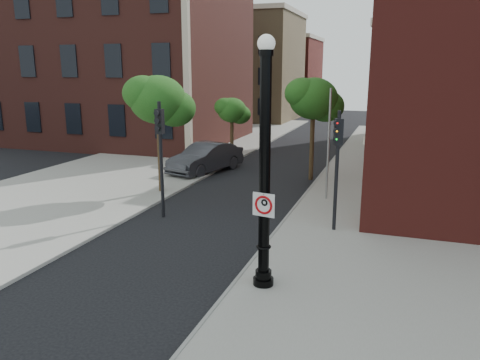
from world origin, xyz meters
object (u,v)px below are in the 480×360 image
at_px(no_parking_sign, 264,205).
at_px(traffic_signal_left, 160,140).
at_px(parked_car, 206,158).
at_px(lamppost, 265,179).
at_px(traffic_signal_right, 337,152).

bearing_deg(no_parking_sign, traffic_signal_left, 149.04).
bearing_deg(no_parking_sign, parked_car, 129.10).
height_order(no_parking_sign, traffic_signal_left, traffic_signal_left).
distance_m(lamppost, traffic_signal_left, 7.53).
bearing_deg(traffic_signal_left, parked_car, 99.19).
bearing_deg(traffic_signal_left, traffic_signal_right, 0.84).
bearing_deg(no_parking_sign, traffic_signal_right, 87.97).
relative_size(lamppost, parked_car, 1.30).
height_order(parked_car, traffic_signal_left, traffic_signal_left).
bearing_deg(traffic_signal_right, lamppost, -125.87).
xyz_separation_m(lamppost, no_parking_sign, (0.03, -0.17, -0.66)).
relative_size(parked_car, traffic_signal_right, 1.15).
relative_size(no_parking_sign, parked_car, 0.12).
bearing_deg(parked_car, traffic_signal_right, -27.25).
height_order(no_parking_sign, traffic_signal_right, traffic_signal_right).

